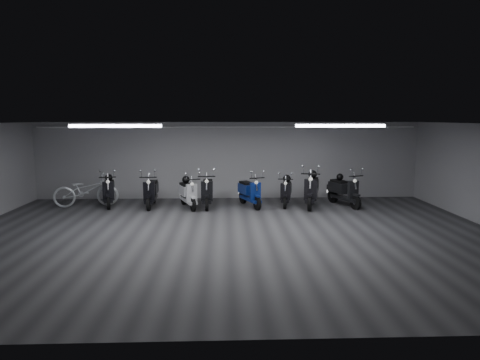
{
  "coord_description": "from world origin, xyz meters",
  "views": [
    {
      "loc": [
        -0.11,
        -10.2,
        2.96
      ],
      "look_at": [
        0.35,
        2.5,
        1.05
      ],
      "focal_mm": 31.16,
      "sensor_mm": 36.0,
      "label": 1
    }
  ],
  "objects_px": {
    "bicycle": "(86,187)",
    "helmet_3": "(109,178)",
    "scooter_8": "(312,185)",
    "helmet_1": "(340,177)",
    "helmet_2": "(313,174)",
    "scooter_1": "(151,187)",
    "scooter_5": "(286,188)",
    "scooter_0": "(109,187)",
    "scooter_4": "(250,188)",
    "helmet_4": "(287,179)",
    "scooter_3": "(207,187)",
    "helmet_0": "(186,180)",
    "scooter_9": "(344,186)",
    "scooter_2": "(188,189)"
  },
  "relations": [
    {
      "from": "scooter_1",
      "to": "helmet_2",
      "type": "bearing_deg",
      "value": -1.3
    },
    {
      "from": "helmet_1",
      "to": "helmet_0",
      "type": "bearing_deg",
      "value": -178.57
    },
    {
      "from": "scooter_3",
      "to": "helmet_2",
      "type": "distance_m",
      "value": 3.57
    },
    {
      "from": "scooter_1",
      "to": "scooter_9",
      "type": "xyz_separation_m",
      "value": [
        6.47,
        -0.11,
        0.01
      ]
    },
    {
      "from": "scooter_8",
      "to": "helmet_3",
      "type": "xyz_separation_m",
      "value": [
        -6.85,
        0.62,
        0.2
      ]
    },
    {
      "from": "bicycle",
      "to": "helmet_2",
      "type": "distance_m",
      "value": 7.63
    },
    {
      "from": "scooter_2",
      "to": "helmet_1",
      "type": "relative_size",
      "value": 7.24
    },
    {
      "from": "scooter_8",
      "to": "helmet_1",
      "type": "xyz_separation_m",
      "value": [
        1.03,
        0.33,
        0.22
      ]
    },
    {
      "from": "scooter_9",
      "to": "helmet_1",
      "type": "height_order",
      "value": "scooter_9"
    },
    {
      "from": "scooter_4",
      "to": "bicycle",
      "type": "height_order",
      "value": "bicycle"
    },
    {
      "from": "helmet_2",
      "to": "scooter_8",
      "type": "bearing_deg",
      "value": -106.22
    },
    {
      "from": "scooter_1",
      "to": "helmet_4",
      "type": "distance_m",
      "value": 4.6
    },
    {
      "from": "scooter_9",
      "to": "scooter_5",
      "type": "bearing_deg",
      "value": 153.42
    },
    {
      "from": "scooter_1",
      "to": "bicycle",
      "type": "relative_size",
      "value": 0.87
    },
    {
      "from": "scooter_1",
      "to": "helmet_4",
      "type": "relative_size",
      "value": 6.64
    },
    {
      "from": "helmet_1",
      "to": "scooter_0",
      "type": "bearing_deg",
      "value": 179.58
    },
    {
      "from": "scooter_1",
      "to": "helmet_3",
      "type": "xyz_separation_m",
      "value": [
        -1.49,
        0.42,
        0.27
      ]
    },
    {
      "from": "scooter_2",
      "to": "helmet_0",
      "type": "bearing_deg",
      "value": 90.0
    },
    {
      "from": "scooter_8",
      "to": "helmet_0",
      "type": "relative_size",
      "value": 7.85
    },
    {
      "from": "scooter_1",
      "to": "scooter_8",
      "type": "bearing_deg",
      "value": -4.13
    },
    {
      "from": "scooter_0",
      "to": "helmet_2",
      "type": "relative_size",
      "value": 6.11
    },
    {
      "from": "scooter_2",
      "to": "helmet_1",
      "type": "bearing_deg",
      "value": -16.74
    },
    {
      "from": "helmet_0",
      "to": "helmet_2",
      "type": "xyz_separation_m",
      "value": [
        4.27,
        0.07,
        0.15
      ]
    },
    {
      "from": "scooter_9",
      "to": "scooter_4",
      "type": "bearing_deg",
      "value": 158.22
    },
    {
      "from": "scooter_1",
      "to": "scooter_5",
      "type": "distance_m",
      "value": 4.54
    },
    {
      "from": "helmet_0",
      "to": "helmet_2",
      "type": "distance_m",
      "value": 4.27
    },
    {
      "from": "scooter_3",
      "to": "helmet_0",
      "type": "relative_size",
      "value": 7.3
    },
    {
      "from": "helmet_2",
      "to": "helmet_3",
      "type": "distance_m",
      "value": 6.93
    },
    {
      "from": "helmet_0",
      "to": "scooter_9",
      "type": "bearing_deg",
      "value": -1.14
    },
    {
      "from": "bicycle",
      "to": "helmet_3",
      "type": "xyz_separation_m",
      "value": [
        0.69,
        0.29,
        0.27
      ]
    },
    {
      "from": "scooter_1",
      "to": "scooter_4",
      "type": "bearing_deg",
      "value": -3.65
    },
    {
      "from": "scooter_2",
      "to": "helmet_4",
      "type": "relative_size",
      "value": 6.3
    },
    {
      "from": "helmet_2",
      "to": "helmet_4",
      "type": "relative_size",
      "value": 1.07
    },
    {
      "from": "scooter_2",
      "to": "scooter_8",
      "type": "distance_m",
      "value": 4.11
    },
    {
      "from": "scooter_8",
      "to": "helmet_4",
      "type": "bearing_deg",
      "value": 163.91
    },
    {
      "from": "scooter_5",
      "to": "helmet_2",
      "type": "xyz_separation_m",
      "value": [
        0.89,
        0.0,
        0.46
      ]
    },
    {
      "from": "scooter_5",
      "to": "scooter_8",
      "type": "height_order",
      "value": "scooter_8"
    },
    {
      "from": "scooter_4",
      "to": "helmet_3",
      "type": "height_order",
      "value": "scooter_4"
    },
    {
      "from": "scooter_1",
      "to": "helmet_2",
      "type": "height_order",
      "value": "scooter_1"
    },
    {
      "from": "scooter_0",
      "to": "helmet_2",
      "type": "bearing_deg",
      "value": -13.79
    },
    {
      "from": "scooter_2",
      "to": "bicycle",
      "type": "bearing_deg",
      "value": 153.44
    },
    {
      "from": "scooter_0",
      "to": "scooter_8",
      "type": "distance_m",
      "value": 6.8
    },
    {
      "from": "scooter_0",
      "to": "helmet_3",
      "type": "height_order",
      "value": "scooter_0"
    },
    {
      "from": "helmet_1",
      "to": "helmet_2",
      "type": "xyz_separation_m",
      "value": [
        -0.95,
        -0.06,
        0.1
      ]
    },
    {
      "from": "scooter_5",
      "to": "helmet_1",
      "type": "height_order",
      "value": "scooter_5"
    },
    {
      "from": "scooter_1",
      "to": "bicycle",
      "type": "height_order",
      "value": "scooter_1"
    },
    {
      "from": "scooter_8",
      "to": "bicycle",
      "type": "xyz_separation_m",
      "value": [
        -7.54,
        0.33,
        -0.08
      ]
    },
    {
      "from": "scooter_3",
      "to": "helmet_4",
      "type": "bearing_deg",
      "value": 7.34
    },
    {
      "from": "scooter_3",
      "to": "scooter_5",
      "type": "bearing_deg",
      "value": 2.76
    },
    {
      "from": "scooter_0",
      "to": "scooter_1",
      "type": "bearing_deg",
      "value": -20.0
    }
  ]
}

